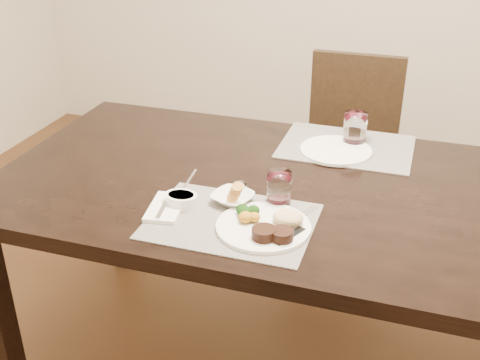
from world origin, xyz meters
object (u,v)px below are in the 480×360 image
(cracker_bowl, at_px, (233,198))
(far_plate, at_px, (336,150))
(dinner_plate, at_px, (267,225))
(steak_knife, at_px, (292,232))
(chair_far, at_px, (349,144))
(wine_glass_near, at_px, (279,190))

(cracker_bowl, distance_m, far_plate, 0.51)
(far_plate, bearing_deg, dinner_plate, -98.82)
(steak_knife, xyz_separation_m, cracker_bowl, (-0.21, 0.11, 0.01))
(steak_knife, height_order, cracker_bowl, cracker_bowl)
(chair_far, height_order, cracker_bowl, chair_far)
(steak_knife, relative_size, cracker_bowl, 1.79)
(far_plate, bearing_deg, wine_glass_near, -103.30)
(chair_far, xyz_separation_m, wine_glass_near, (-0.06, -1.06, 0.30))
(dinner_plate, height_order, far_plate, dinner_plate)
(steak_knife, height_order, wine_glass_near, wine_glass_near)
(dinner_plate, xyz_separation_m, steak_knife, (0.07, 0.00, -0.01))
(chair_far, height_order, dinner_plate, chair_far)
(steak_knife, height_order, far_plate, steak_knife)
(dinner_plate, relative_size, far_plate, 1.05)
(chair_far, height_order, far_plate, chair_far)
(dinner_plate, bearing_deg, wine_glass_near, 73.01)
(chair_far, xyz_separation_m, cracker_bowl, (-0.19, -1.10, 0.27))
(cracker_bowl, bearing_deg, wine_glass_near, 16.78)
(wine_glass_near, height_order, far_plate, wine_glass_near)
(cracker_bowl, bearing_deg, chair_far, 80.08)
(steak_knife, xyz_separation_m, far_plate, (0.02, 0.57, -0.00))
(chair_far, xyz_separation_m, far_plate, (0.03, -0.65, 0.26))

